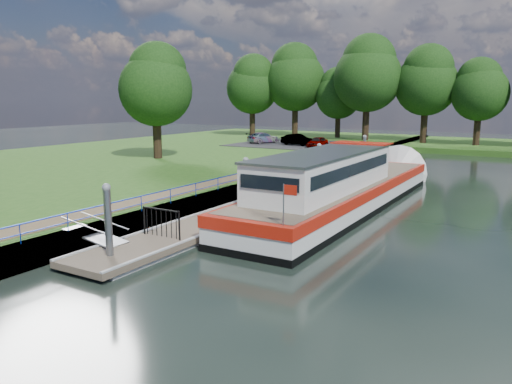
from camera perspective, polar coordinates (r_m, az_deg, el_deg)
The scene contains 16 objects.
ground at distance 18.70m, azimuth -15.15°, elevation -7.76°, with size 160.00×160.00×0.00m, color black.
riverbank at distance 41.54m, azimuth -17.77°, elevation 2.64°, with size 32.00×90.00×0.78m, color #275117.
bank_edge at distance 31.78m, azimuth 1.12°, elevation 0.84°, with size 1.10×90.00×0.78m, color #473D2D.
footpath at distance 27.09m, azimuth -9.65°, elevation -0.13°, with size 1.60×40.00×0.05m, color brown.
carpark at distance 55.86m, azimuth 5.25°, elevation 5.45°, with size 14.00×12.00×0.06m, color black.
blue_fence at distance 22.30m, azimuth -14.75°, elevation -1.29°, with size 0.04×18.04×0.72m.
pontoon at distance 28.89m, azimuth 3.56°, elevation -0.57°, with size 2.50×30.00×0.56m.
mooring_piles at distance 28.70m, azimuth 3.58°, elevation 1.57°, with size 0.30×27.30×3.55m.
gangway at distance 20.16m, azimuth -17.91°, elevation -4.71°, with size 2.58×1.00×0.92m.
gate_panel at distance 19.91m, azimuth -10.78°, elevation -3.01°, with size 1.85×0.05×1.15m.
barge at distance 27.19m, azimuth 10.21°, elevation 0.51°, with size 4.36×21.15×4.78m.
horizon_trees at distance 62.67m, azimuth 17.69°, elevation 12.10°, with size 54.38×10.03×12.87m.
bank_tree_a at distance 43.38m, azimuth -11.35°, elevation 12.05°, with size 6.12×6.12×9.72m.
car_a at distance 52.08m, azimuth 7.04°, elevation 5.69°, with size 1.31×3.25×1.11m, color #999999.
car_b at distance 54.43m, azimuth 4.77°, elevation 5.99°, with size 1.27×3.65×1.20m, color #999999.
car_c at distance 57.13m, azimuth 0.85°, elevation 6.23°, with size 1.66×4.07×1.18m, color #999999.
Camera 1 is at (12.90, -12.25, 5.77)m, focal length 35.00 mm.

